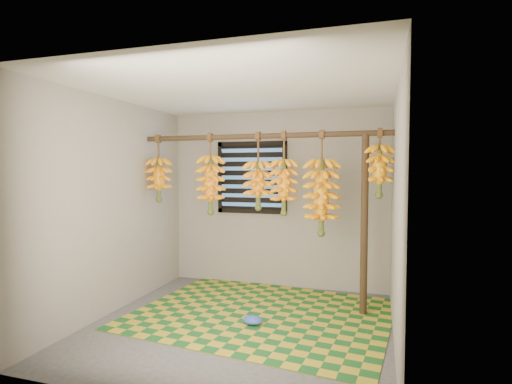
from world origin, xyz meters
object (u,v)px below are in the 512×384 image
(banana_bunch_b, at_px, (211,185))
(banana_bunch_d, at_px, (284,187))
(banana_bunch_a, at_px, (159,179))
(plastic_bag, at_px, (253,320))
(banana_bunch_c, at_px, (258,185))
(woven_mat, at_px, (262,313))
(banana_bunch_e, at_px, (321,197))
(support_post, at_px, (364,225))
(banana_bunch_f, at_px, (379,171))

(banana_bunch_b, distance_m, banana_bunch_d, 0.92)
(banana_bunch_a, relative_size, banana_bunch_d, 0.88)
(plastic_bag, distance_m, banana_bunch_c, 1.53)
(woven_mat, bearing_deg, banana_bunch_d, 62.53)
(banana_bunch_c, relative_size, banana_bunch_e, 0.77)
(support_post, distance_m, banana_bunch_b, 1.88)
(plastic_bag, distance_m, banana_bunch_e, 1.53)
(woven_mat, distance_m, banana_bunch_d, 1.45)
(support_post, distance_m, banana_bunch_d, 1.00)
(banana_bunch_a, distance_m, banana_bunch_f, 2.70)
(support_post, xyz_separation_m, plastic_bag, (-1.07, -0.67, -0.95))
(banana_bunch_a, distance_m, banana_bunch_d, 1.64)
(banana_bunch_a, xyz_separation_m, banana_bunch_b, (0.72, 0.00, -0.06))
(support_post, xyz_separation_m, woven_mat, (-1.08, -0.32, -0.99))
(banana_bunch_a, bearing_deg, banana_bunch_b, 0.00)
(plastic_bag, xyz_separation_m, banana_bunch_f, (1.22, 0.67, 1.54))
(banana_bunch_d, bearing_deg, support_post, -0.00)
(woven_mat, height_order, banana_bunch_f, banana_bunch_f)
(support_post, distance_m, woven_mat, 1.50)
(plastic_bag, bearing_deg, banana_bunch_d, 76.09)
(woven_mat, distance_m, plastic_bag, 0.35)
(banana_bunch_b, relative_size, banana_bunch_f, 1.33)
(woven_mat, height_order, plastic_bag, plastic_bag)
(woven_mat, distance_m, banana_bunch_a, 2.11)
(plastic_bag, relative_size, banana_bunch_e, 0.18)
(banana_bunch_a, height_order, banana_bunch_c, same)
(support_post, relative_size, banana_bunch_f, 2.69)
(woven_mat, bearing_deg, banana_bunch_f, 14.80)
(plastic_bag, height_order, banana_bunch_c, banana_bunch_c)
(banana_bunch_f, bearing_deg, banana_bunch_c, -180.00)
(banana_bunch_c, bearing_deg, banana_bunch_d, 0.00)
(plastic_bag, xyz_separation_m, banana_bunch_b, (-0.76, 0.67, 1.37))
(plastic_bag, xyz_separation_m, banana_bunch_d, (0.17, 0.67, 1.35))
(plastic_bag, height_order, banana_bunch_e, banana_bunch_e)
(banana_bunch_a, distance_m, banana_bunch_b, 0.72)
(support_post, xyz_separation_m, banana_bunch_d, (-0.91, 0.00, 0.41))
(banana_bunch_c, height_order, banana_bunch_f, same)
(banana_bunch_d, relative_size, banana_bunch_f, 1.30)
(banana_bunch_b, bearing_deg, banana_bunch_d, 0.00)
(banana_bunch_f, bearing_deg, support_post, -180.00)
(banana_bunch_a, height_order, banana_bunch_f, same)
(banana_bunch_d, height_order, banana_bunch_f, same)
(banana_bunch_c, bearing_deg, banana_bunch_e, 0.00)
(support_post, height_order, banana_bunch_c, banana_bunch_c)
(banana_bunch_f, bearing_deg, banana_bunch_e, -180.00)
(support_post, height_order, banana_bunch_e, banana_bunch_e)
(banana_bunch_b, bearing_deg, support_post, 0.00)
(plastic_bag, distance_m, banana_bunch_d, 1.52)
(plastic_bag, bearing_deg, banana_bunch_a, 155.55)
(support_post, height_order, banana_bunch_b, banana_bunch_b)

